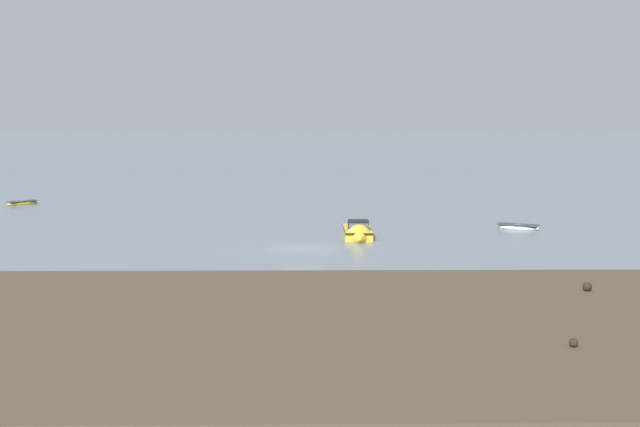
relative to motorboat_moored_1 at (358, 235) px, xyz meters
The scene contains 7 objects.
ground_plane 6.01m from the motorboat_moored_1, 131.29° to the right, with size 800.00×800.00×0.00m, color slate.
mudflat_shore 24.82m from the motorboat_moored_1, 92.88° to the right, with size 275.27×23.37×0.18m, color #4C3D2D.
tidal_rock_near 29.47m from the motorboat_moored_1, 77.32° to the right, with size 0.34×0.34×0.34m, color #2D2116.
tidal_rock_left 21.44m from the motorboat_moored_1, 61.24° to the right, with size 0.46×0.46×0.46m, color #2D2116.
motorboat_moored_1 is the anchor object (origin of this frame).
rowboat_moored_1 40.05m from the motorboat_moored_1, 143.74° to the left, with size 2.97×3.05×0.50m.
rowboat_moored_2 13.80m from the motorboat_moored_1, 21.48° to the left, with size 3.49×2.70×0.53m.
Camera 1 is at (0.51, -54.45, 8.86)m, focal length 46.44 mm.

